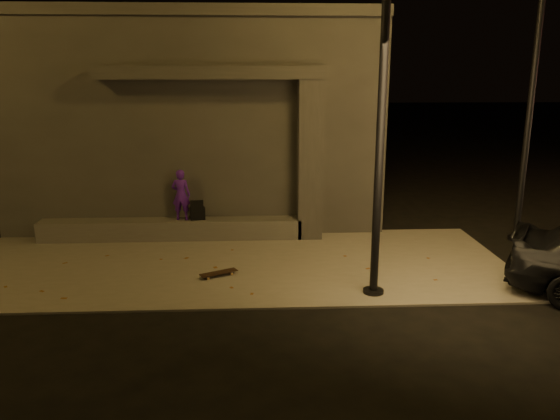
{
  "coord_description": "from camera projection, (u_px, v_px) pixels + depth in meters",
  "views": [
    {
      "loc": [
        0.42,
        -8.48,
        3.81
      ],
      "look_at": [
        0.93,
        2.0,
        1.13
      ],
      "focal_mm": 35.0,
      "sensor_mm": 36.0,
      "label": 1
    }
  ],
  "objects": [
    {
      "name": "backpack",
      "position": [
        198.0,
        212.0,
        12.56
      ],
      "size": [
        0.37,
        0.28,
        0.47
      ],
      "rotation": [
        0.0,
        0.0,
        0.19
      ],
      "color": "black",
      "rests_on": "ledge"
    },
    {
      "name": "canopy",
      "position": [
        210.0,
        73.0,
        11.85
      ],
      "size": [
        5.0,
        0.7,
        0.28
      ],
      "primitive_type": "cube",
      "color": "#3A3835",
      "rests_on": "column"
    },
    {
      "name": "skateboard",
      "position": [
        219.0,
        273.0,
        10.32
      ],
      "size": [
        0.73,
        0.5,
        0.08
      ],
      "rotation": [
        0.0,
        0.0,
        0.48
      ],
      "color": "black",
      "rests_on": "sidewalk"
    },
    {
      "name": "street_lamp_2",
      "position": [
        536.0,
        51.0,
        11.67
      ],
      "size": [
        0.36,
        0.36,
        7.46
      ],
      "color": "black",
      "rests_on": "ground"
    },
    {
      "name": "skateboarder",
      "position": [
        181.0,
        195.0,
        12.43
      ],
      "size": [
        0.46,
        0.33,
        1.17
      ],
      "primitive_type": "imported",
      "rotation": [
        0.0,
        0.0,
        3.01
      ],
      "color": "#4B179B",
      "rests_on": "ledge"
    },
    {
      "name": "sidewalk",
      "position": [
        234.0,
        264.0,
        11.06
      ],
      "size": [
        11.0,
        4.4,
        0.04
      ],
      "primitive_type": "cube",
      "color": "slate",
      "rests_on": "ground"
    },
    {
      "name": "ground",
      "position": [
        230.0,
        306.0,
        9.13
      ],
      "size": [
        120.0,
        120.0,
        0.0
      ],
      "primitive_type": "plane",
      "color": "black",
      "rests_on": "ground"
    },
    {
      "name": "column",
      "position": [
        310.0,
        161.0,
        12.39
      ],
      "size": [
        0.55,
        0.55,
        3.6
      ],
      "primitive_type": "cube",
      "color": "#3A3835",
      "rests_on": "sidewalk"
    },
    {
      "name": "ledge",
      "position": [
        171.0,
        229.0,
        12.62
      ],
      "size": [
        6.0,
        0.55,
        0.45
      ],
      "primitive_type": "cube",
      "color": "#56534E",
      "rests_on": "sidewalk"
    },
    {
      "name": "building",
      "position": [
        200.0,
        117.0,
        14.72
      ],
      "size": [
        9.0,
        5.1,
        5.22
      ],
      "color": "#3A3835",
      "rests_on": "ground"
    },
    {
      "name": "street_lamp_0",
      "position": [
        384.0,
        61.0,
        8.6
      ],
      "size": [
        0.36,
        0.36,
        6.97
      ],
      "color": "black",
      "rests_on": "ground"
    }
  ]
}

